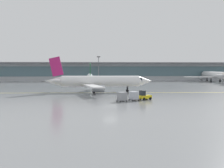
{
  "coord_description": "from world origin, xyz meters",
  "views": [
    {
      "loc": [
        -3.98,
        -48.43,
        7.2
      ],
      "look_at": [
        1.86,
        17.4,
        3.0
      ],
      "focal_mm": 43.18,
      "sensor_mm": 36.0,
      "label": 1
    }
  ],
  "objects_px": {
    "baggage_tug": "(144,96)",
    "cargo_dolly_lead": "(134,96)",
    "gate_airplane_2": "(214,75)",
    "cargo_dolly_trailing": "(122,96)",
    "apron_light_mast_1": "(99,67)",
    "gate_airplane_1": "(90,77)",
    "taxiing_regional_jet": "(99,81)"
  },
  "relations": [
    {
      "from": "gate_airplane_1",
      "to": "gate_airplane_2",
      "type": "distance_m",
      "value": 59.86
    },
    {
      "from": "apron_light_mast_1",
      "to": "baggage_tug",
      "type": "bearing_deg",
      "value": -84.94
    },
    {
      "from": "gate_airplane_2",
      "to": "cargo_dolly_trailing",
      "type": "xyz_separation_m",
      "value": [
        -53.56,
        -69.31,
        -2.18
      ]
    },
    {
      "from": "baggage_tug",
      "to": "apron_light_mast_1",
      "type": "relative_size",
      "value": 0.23
    },
    {
      "from": "taxiing_regional_jet",
      "to": "cargo_dolly_lead",
      "type": "relative_size",
      "value": 11.98
    },
    {
      "from": "taxiing_regional_jet",
      "to": "cargo_dolly_trailing",
      "type": "height_order",
      "value": "taxiing_regional_jet"
    },
    {
      "from": "gate_airplane_2",
      "to": "apron_light_mast_1",
      "type": "xyz_separation_m",
      "value": [
        -55.26,
        11.6,
        3.71
      ]
    },
    {
      "from": "taxiing_regional_jet",
      "to": "gate_airplane_1",
      "type": "bearing_deg",
      "value": 96.43
    },
    {
      "from": "cargo_dolly_lead",
      "to": "apron_light_mast_1",
      "type": "height_order",
      "value": "apron_light_mast_1"
    },
    {
      "from": "baggage_tug",
      "to": "apron_light_mast_1",
      "type": "bearing_deg",
      "value": 71.08
    },
    {
      "from": "cargo_dolly_lead",
      "to": "apron_light_mast_1",
      "type": "bearing_deg",
      "value": 69.2
    },
    {
      "from": "cargo_dolly_lead",
      "to": "cargo_dolly_trailing",
      "type": "xyz_separation_m",
      "value": [
        -2.73,
        -1.22,
        0.0
      ]
    },
    {
      "from": "gate_airplane_2",
      "to": "taxiing_regional_jet",
      "type": "relative_size",
      "value": 1.06
    },
    {
      "from": "gate_airplane_2",
      "to": "cargo_dolly_lead",
      "type": "relative_size",
      "value": 12.67
    },
    {
      "from": "gate_airplane_1",
      "to": "taxiing_regional_jet",
      "type": "height_order",
      "value": "taxiing_regional_jet"
    },
    {
      "from": "cargo_dolly_lead",
      "to": "cargo_dolly_trailing",
      "type": "distance_m",
      "value": 2.99
    },
    {
      "from": "taxiing_regional_jet",
      "to": "baggage_tug",
      "type": "bearing_deg",
      "value": -60.93
    },
    {
      "from": "baggage_tug",
      "to": "cargo_dolly_lead",
      "type": "distance_m",
      "value": 2.77
    },
    {
      "from": "gate_airplane_2",
      "to": "cargo_dolly_trailing",
      "type": "height_order",
      "value": "gate_airplane_2"
    },
    {
      "from": "gate_airplane_2",
      "to": "cargo_dolly_trailing",
      "type": "relative_size",
      "value": 12.67
    },
    {
      "from": "baggage_tug",
      "to": "gate_airplane_1",
      "type": "bearing_deg",
      "value": 76.33
    },
    {
      "from": "gate_airplane_1",
      "to": "gate_airplane_2",
      "type": "height_order",
      "value": "gate_airplane_2"
    },
    {
      "from": "taxiing_regional_jet",
      "to": "cargo_dolly_lead",
      "type": "height_order",
      "value": "taxiing_regional_jet"
    },
    {
      "from": "cargo_dolly_lead",
      "to": "cargo_dolly_trailing",
      "type": "bearing_deg",
      "value": -180.0
    },
    {
      "from": "baggage_tug",
      "to": "apron_light_mast_1",
      "type": "xyz_separation_m",
      "value": [
        -6.96,
        78.57,
        6.05
      ]
    },
    {
      "from": "gate_airplane_2",
      "to": "baggage_tug",
      "type": "xyz_separation_m",
      "value": [
        -48.3,
        -66.97,
        -2.34
      ]
    },
    {
      "from": "gate_airplane_1",
      "to": "gate_airplane_2",
      "type": "xyz_separation_m",
      "value": [
        59.71,
        4.26,
        0.57
      ]
    },
    {
      "from": "cargo_dolly_lead",
      "to": "baggage_tug",
      "type": "bearing_deg",
      "value": -0.0
    },
    {
      "from": "baggage_tug",
      "to": "gate_airplane_2",
      "type": "bearing_deg",
      "value": 30.21
    },
    {
      "from": "gate_airplane_2",
      "to": "cargo_dolly_lead",
      "type": "height_order",
      "value": "gate_airplane_2"
    },
    {
      "from": "cargo_dolly_trailing",
      "to": "apron_light_mast_1",
      "type": "bearing_deg",
      "value": 67.22
    },
    {
      "from": "gate_airplane_1",
      "to": "baggage_tug",
      "type": "xyz_separation_m",
      "value": [
        11.41,
        -62.71,
        -1.77
      ]
    }
  ]
}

